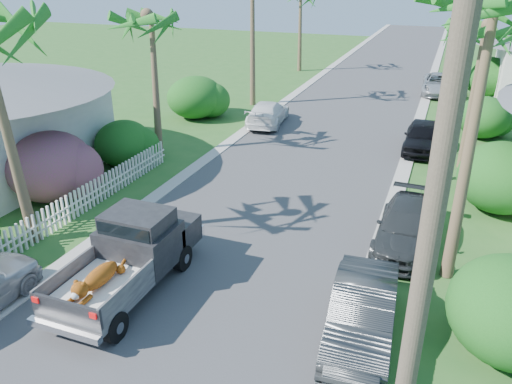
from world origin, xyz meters
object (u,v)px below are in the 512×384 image
at_px(palm_r_b, 486,26).
at_px(parked_car_lf, 268,113).
at_px(pickup_truck, 134,251).
at_px(utility_pole_d, 460,10).
at_px(utility_pole_a, 422,283).
at_px(utility_pole_c, 458,27).
at_px(parked_car_rn, 362,314).
at_px(parked_car_rm, 407,227).
at_px(palm_l_b, 150,16).
at_px(parked_car_rf, 423,137).
at_px(utility_pole_b, 452,68).
at_px(parked_car_rd, 439,84).

bearing_deg(palm_r_b, parked_car_lf, 162.70).
bearing_deg(pickup_truck, utility_pole_d, 79.74).
relative_size(pickup_truck, parked_car_lf, 1.16).
relative_size(parked_car_lf, utility_pole_a, 0.49).
height_order(utility_pole_c, utility_pole_d, same).
height_order(pickup_truck, parked_car_rn, pickup_truck).
distance_m(palm_r_b, utility_pole_c, 13.11).
bearing_deg(parked_car_rn, palm_r_b, 76.26).
bearing_deg(parked_car_rm, palm_l_b, 158.79).
bearing_deg(parked_car_rf, pickup_truck, -114.89).
relative_size(palm_l_b, palm_r_b, 1.03).
xyz_separation_m(parked_car_rm, palm_l_b, (-11.80, 4.85, 5.52)).
bearing_deg(utility_pole_d, parked_car_rm, -90.96).
distance_m(parked_car_rf, utility_pole_a, 19.08).
bearing_deg(palm_r_b, parked_car_rm, -101.52).
height_order(palm_r_b, utility_pole_b, utility_pole_b).
relative_size(utility_pole_a, utility_pole_b, 1.00).
relative_size(parked_car_rd, palm_r_b, 0.68).
bearing_deg(utility_pole_b, palm_l_b, -175.39).
distance_m(parked_car_rd, utility_pole_a, 31.55).
relative_size(parked_car_rn, utility_pole_d, 0.46).
height_order(pickup_truck, parked_car_rf, pickup_truck).
relative_size(parked_car_lf, palm_l_b, 0.60).
distance_m(parked_car_rn, utility_pole_a, 5.93).
xyz_separation_m(parked_car_lf, utility_pole_a, (9.20, -20.18, 3.96)).
xyz_separation_m(parked_car_rm, utility_pole_c, (0.60, 20.85, 3.97)).
relative_size(pickup_truck, parked_car_rd, 1.05).
distance_m(parked_car_rm, parked_car_lf, 13.98).
relative_size(parked_car_rf, palm_r_b, 0.57).
relative_size(parked_car_rm, utility_pole_d, 0.48).
bearing_deg(palm_r_b, utility_pole_d, 92.05).
xyz_separation_m(parked_car_rd, palm_l_b, (-11.80, -17.30, 5.47)).
height_order(parked_car_lf, palm_r_b, palm_r_b).
distance_m(pickup_truck, utility_pole_a, 9.27).
xyz_separation_m(parked_car_rd, utility_pole_d, (0.60, 13.70, 3.92)).
bearing_deg(parked_car_rn, parked_car_rf, 84.54).
distance_m(parked_car_rf, parked_car_lf, 8.52).
height_order(parked_car_rd, palm_l_b, palm_l_b).
relative_size(palm_l_b, utility_pole_d, 0.82).
height_order(parked_car_rn, utility_pole_b, utility_pole_b).
xyz_separation_m(palm_l_b, utility_pole_d, (12.40, 31.00, -1.55)).
height_order(parked_car_lf, utility_pole_b, utility_pole_b).
relative_size(parked_car_rf, utility_pole_a, 0.45).
bearing_deg(utility_pole_a, parked_car_lf, 114.51).
distance_m(pickup_truck, palm_r_b, 15.94).
bearing_deg(parked_car_rf, parked_car_lf, 169.42).
bearing_deg(utility_pole_a, parked_car_rn, 104.88).
distance_m(parked_car_rd, utility_pole_b, 16.78).
xyz_separation_m(utility_pole_b, utility_pole_c, (0.00, 15.00, 0.00)).
height_order(parked_car_rf, parked_car_rd, parked_car_rf).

